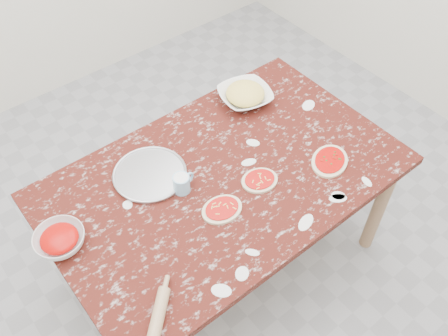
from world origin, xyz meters
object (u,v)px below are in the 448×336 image
worktable (224,187)px  pizza_tray (150,175)px  rolling_pin (158,319)px  cheese_bowl (245,96)px  flour_mug (182,183)px  sauce_bowl (60,240)px

worktable → pizza_tray: 0.35m
rolling_pin → cheese_bowl: bearing=35.3°
worktable → pizza_tray: bearing=141.5°
flour_mug → cheese_bowl: bearing=25.1°
pizza_tray → cheese_bowl: (0.67, 0.12, 0.03)m
pizza_tray → rolling_pin: (-0.36, -0.60, 0.02)m
sauce_bowl → worktable: bearing=-9.3°
flour_mug → rolling_pin: 0.61m
worktable → cheese_bowl: (0.40, 0.33, 0.12)m
worktable → rolling_pin: size_ratio=6.80×
cheese_bowl → worktable: bearing=-140.8°
worktable → sauce_bowl: size_ratio=7.82×
pizza_tray → sauce_bowl: 0.49m
sauce_bowl → flour_mug: 0.55m
sauce_bowl → rolling_pin: (0.12, -0.51, -0.01)m
worktable → rolling_pin: 0.74m
pizza_tray → sauce_bowl: size_ratio=1.60×
pizza_tray → flour_mug: bearing=-66.9°
pizza_tray → rolling_pin: size_ratio=1.39×
cheese_bowl → rolling_pin: size_ratio=1.12×
worktable → rolling_pin: bearing=-147.5°
flour_mug → rolling_pin: flour_mug is taller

